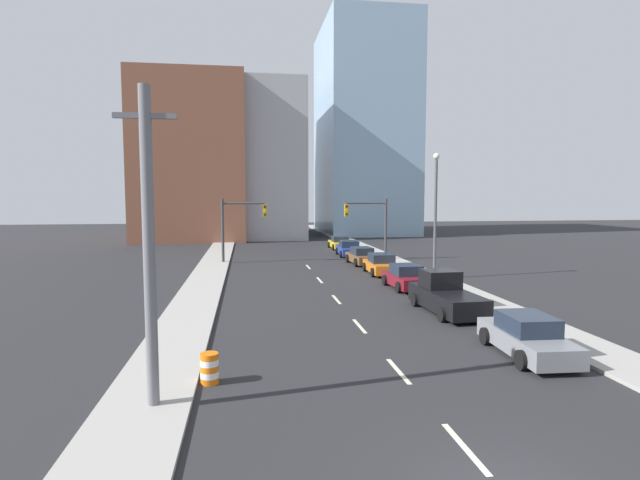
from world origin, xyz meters
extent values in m
cube|color=#9E9B93|center=(-7.72, 44.15, 0.07)|extent=(2.52, 88.30, 0.13)
cube|color=#9E9B93|center=(7.72, 44.15, 0.07)|extent=(2.52, 88.30, 0.13)
cube|color=beige|center=(0.00, 2.00, 0.00)|extent=(0.16, 2.40, 0.01)
cube|color=beige|center=(0.00, 7.09, 0.00)|extent=(0.16, 2.40, 0.01)
cube|color=beige|center=(0.00, 12.85, 0.00)|extent=(0.16, 2.40, 0.01)
cube|color=beige|center=(0.00, 18.64, 0.00)|extent=(0.16, 2.40, 0.01)
cube|color=beige|center=(0.00, 25.13, 0.00)|extent=(0.16, 2.40, 0.01)
cube|color=beige|center=(0.00, 31.60, 0.00)|extent=(0.16, 2.40, 0.01)
cube|color=brown|center=(-12.03, 60.99, 10.56)|extent=(14.00, 16.00, 21.11)
cube|color=#A8A8AD|center=(-3.09, 64.99, 10.45)|extent=(12.00, 20.00, 20.90)
cube|color=#8CADC6|center=(13.32, 68.99, 15.87)|extent=(13.00, 20.00, 31.74)
cylinder|color=#38383D|center=(-6.97, 34.93, 2.77)|extent=(0.24, 0.24, 5.54)
cylinder|color=#38383D|center=(-5.16, 34.93, 5.14)|extent=(3.60, 0.16, 0.16)
cube|color=#B79319|center=(-3.36, 34.93, 4.51)|extent=(0.34, 0.32, 1.10)
cylinder|color=#4C0C0C|center=(-3.36, 34.76, 4.85)|extent=(0.22, 0.04, 0.22)
cylinder|color=yellow|center=(-3.36, 34.76, 4.51)|extent=(0.22, 0.04, 0.22)
cylinder|color=#0C3F14|center=(-3.36, 34.76, 4.17)|extent=(0.22, 0.04, 0.22)
cylinder|color=#38383D|center=(7.42, 34.93, 2.77)|extent=(0.24, 0.24, 5.54)
cylinder|color=#38383D|center=(5.62, 34.93, 5.14)|extent=(3.60, 0.16, 0.16)
cube|color=#B79319|center=(3.82, 34.93, 4.51)|extent=(0.34, 0.32, 1.10)
cylinder|color=#4C0C0C|center=(3.82, 34.76, 4.85)|extent=(0.22, 0.04, 0.22)
cylinder|color=yellow|center=(3.82, 34.76, 4.51)|extent=(0.22, 0.04, 0.22)
cylinder|color=#0C3F14|center=(3.82, 34.76, 4.17)|extent=(0.22, 0.04, 0.22)
cylinder|color=slate|center=(-7.46, 5.23, 4.31)|extent=(0.32, 0.32, 8.63)
cube|color=slate|center=(-7.46, 5.23, 7.83)|extent=(1.60, 0.14, 0.14)
cylinder|color=orange|center=(-6.09, 6.89, 0.10)|extent=(0.56, 0.56, 0.19)
cylinder|color=white|center=(-6.09, 6.89, 0.29)|extent=(0.56, 0.56, 0.19)
cylinder|color=orange|center=(-6.09, 6.89, 0.47)|extent=(0.56, 0.56, 0.19)
cylinder|color=white|center=(-6.09, 6.89, 0.67)|extent=(0.56, 0.56, 0.19)
cylinder|color=orange|center=(-6.09, 6.89, 0.85)|extent=(0.56, 0.56, 0.19)
cylinder|color=#4C4C51|center=(7.98, 24.49, 4.13)|extent=(0.20, 0.20, 8.25)
sphere|color=white|center=(7.98, 24.49, 8.47)|extent=(0.44, 0.44, 0.44)
cube|color=slate|center=(5.07, 7.97, 0.53)|extent=(2.02, 4.69, 0.69)
cube|color=#1E2838|center=(5.07, 7.97, 1.19)|extent=(1.67, 2.15, 0.63)
cylinder|color=black|center=(4.22, 9.44, 0.34)|extent=(0.25, 0.68, 0.67)
cylinder|color=black|center=(6.07, 9.35, 0.34)|extent=(0.25, 0.68, 0.67)
cylinder|color=black|center=(4.07, 6.59, 0.34)|extent=(0.25, 0.68, 0.67)
cylinder|color=black|center=(5.92, 6.50, 0.34)|extent=(0.25, 0.68, 0.67)
cube|color=black|center=(4.84, 14.74, 0.65)|extent=(2.18, 5.48, 0.92)
cube|color=black|center=(4.81, 15.55, 1.56)|extent=(1.78, 1.69, 0.91)
cylinder|color=black|center=(3.76, 16.37, 0.34)|extent=(0.25, 0.70, 0.69)
cylinder|color=black|center=(5.78, 16.45, 0.34)|extent=(0.25, 0.70, 0.69)
cylinder|color=black|center=(3.91, 13.02, 0.34)|extent=(0.25, 0.70, 0.69)
cylinder|color=black|center=(5.92, 13.11, 0.34)|extent=(0.25, 0.70, 0.69)
cube|color=maroon|center=(4.90, 21.31, 0.53)|extent=(2.01, 4.28, 0.69)
cube|color=#1E2838|center=(4.90, 21.31, 1.19)|extent=(1.69, 1.96, 0.63)
cylinder|color=black|center=(3.90, 22.57, 0.34)|extent=(0.25, 0.68, 0.67)
cylinder|color=black|center=(5.80, 22.65, 0.34)|extent=(0.25, 0.68, 0.67)
cylinder|color=black|center=(4.00, 19.97, 0.34)|extent=(0.25, 0.68, 0.67)
cylinder|color=black|center=(5.91, 20.04, 0.34)|extent=(0.25, 0.68, 0.67)
cube|color=orange|center=(4.94, 27.27, 0.53)|extent=(1.95, 4.49, 0.69)
cube|color=#1E2838|center=(4.94, 27.27, 1.18)|extent=(1.68, 2.04, 0.63)
cylinder|color=black|center=(4.01, 28.67, 0.33)|extent=(0.23, 0.66, 0.66)
cylinder|color=black|center=(5.93, 28.63, 0.33)|extent=(0.23, 0.66, 0.66)
cylinder|color=black|center=(3.95, 25.91, 0.33)|extent=(0.23, 0.66, 0.66)
cylinder|color=black|center=(5.87, 25.87, 0.33)|extent=(0.23, 0.66, 0.66)
cube|color=brown|center=(4.71, 32.59, 0.51)|extent=(2.01, 4.53, 0.64)
cube|color=#1E2838|center=(4.71, 32.59, 1.14)|extent=(1.66, 2.08, 0.61)
cylinder|color=black|center=(3.72, 33.91, 0.35)|extent=(0.26, 0.71, 0.70)
cylinder|color=black|center=(5.54, 34.01, 0.35)|extent=(0.26, 0.71, 0.70)
cylinder|color=black|center=(3.87, 31.16, 0.35)|extent=(0.26, 0.71, 0.70)
cylinder|color=black|center=(5.70, 31.26, 0.35)|extent=(0.26, 0.71, 0.70)
cube|color=navy|center=(4.83, 38.61, 0.52)|extent=(2.04, 4.48, 0.67)
cube|color=#1E2838|center=(4.83, 38.61, 1.16)|extent=(1.73, 2.04, 0.62)
cylinder|color=black|center=(3.90, 40.01, 0.33)|extent=(0.24, 0.67, 0.67)
cylinder|color=black|center=(5.85, 39.94, 0.33)|extent=(0.24, 0.67, 0.67)
cylinder|color=black|center=(3.81, 37.27, 0.33)|extent=(0.24, 0.67, 0.67)
cylinder|color=black|center=(5.76, 37.21, 0.33)|extent=(0.24, 0.67, 0.67)
cube|color=gold|center=(5.15, 45.09, 0.49)|extent=(1.88, 4.58, 0.62)
cube|color=#1E2838|center=(5.15, 45.09, 1.08)|extent=(1.65, 2.07, 0.58)
cylinder|color=black|center=(4.18, 46.50, 0.33)|extent=(0.22, 0.65, 0.65)
cylinder|color=black|center=(6.10, 46.51, 0.33)|extent=(0.22, 0.65, 0.65)
cylinder|color=black|center=(4.19, 43.67, 0.33)|extent=(0.22, 0.65, 0.65)
cylinder|color=black|center=(6.12, 43.68, 0.33)|extent=(0.22, 0.65, 0.65)
camera|label=1|loc=(-4.88, -8.38, 5.76)|focal=28.00mm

